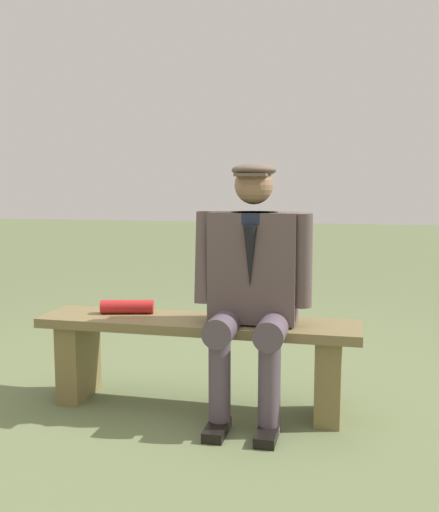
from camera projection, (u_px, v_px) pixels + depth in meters
The scene contains 4 objects.
ground_plane at pixel (198, 407), 3.24m from camera, with size 30.00×30.00×0.00m, color #606D45.
bench at pixel (197, 347), 3.20m from camera, with size 1.75×0.38×0.50m.
seated_man at pixel (252, 279), 3.02m from camera, with size 0.62×0.57×1.33m.
rolled_magazine at pixel (127, 307), 3.32m from camera, with size 0.08×0.08×0.30m, color #B21E1E.
Camera 1 is at (-0.81, 3.01, 1.23)m, focal length 41.12 mm.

